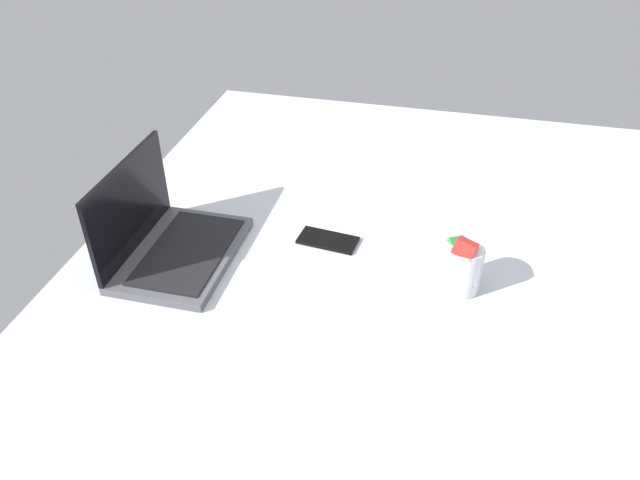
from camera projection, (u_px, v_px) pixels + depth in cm
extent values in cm
cube|color=#B7BCC6|center=(378.00, 301.00, 141.79)|extent=(180.00, 140.00, 18.00)
cube|color=#4C4C51|center=(182.00, 254.00, 140.00)|extent=(33.14, 23.20, 2.00)
cube|color=black|center=(188.00, 251.00, 139.00)|extent=(29.10, 17.17, 0.40)
cube|color=black|center=(129.00, 206.00, 135.35)|extent=(33.01, 1.20, 21.00)
cylinder|color=silver|center=(461.00, 267.00, 128.92)|extent=(9.00, 9.00, 11.00)
cube|color=blue|center=(460.00, 277.00, 129.66)|extent=(6.93, 6.02, 6.95)
cube|color=blue|center=(468.00, 267.00, 129.25)|extent=(5.47, 5.42, 4.76)
cube|color=red|center=(455.00, 261.00, 127.47)|extent=(6.17, 6.31, 6.14)
cube|color=#268C33|center=(458.00, 250.00, 127.16)|extent=(6.82, 6.67, 5.13)
cube|color=red|center=(465.00, 248.00, 124.13)|extent=(5.85, 5.70, 5.24)
cube|color=black|center=(328.00, 240.00, 145.38)|extent=(8.37, 14.69, 0.80)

